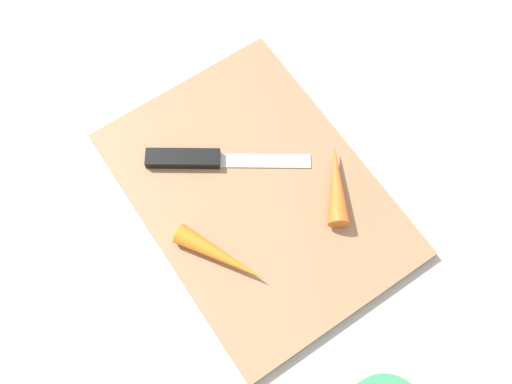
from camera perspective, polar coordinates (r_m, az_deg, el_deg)
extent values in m
plane|color=#ADA8A0|center=(0.74, 0.00, -0.35)|extent=(1.40, 1.40, 0.00)
cube|color=#99704C|center=(0.73, 0.00, -0.18)|extent=(0.36, 0.26, 0.01)
cube|color=#B7B7BC|center=(0.74, 0.89, 2.92)|extent=(0.08, 0.10, 0.00)
cube|color=black|center=(0.74, -6.86, 3.15)|extent=(0.07, 0.09, 0.01)
cone|color=orange|center=(0.69, -3.33, -5.99)|extent=(0.11, 0.07, 0.02)
cone|color=orange|center=(0.72, 7.57, 0.71)|extent=(0.10, 0.08, 0.03)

